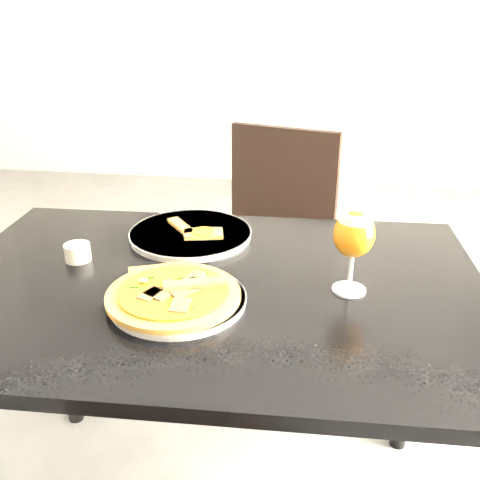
% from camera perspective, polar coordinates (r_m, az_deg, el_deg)
% --- Properties ---
extents(dining_table, '(1.23, 0.84, 0.75)m').
position_cam_1_polar(dining_table, '(1.22, -3.01, -8.18)').
color(dining_table, black).
rests_on(dining_table, ground).
extents(chair_far, '(0.52, 0.52, 0.91)m').
position_cam_1_polar(chair_far, '(1.93, 3.18, -0.81)').
color(chair_far, black).
rests_on(chair_far, ground).
extents(plate_main, '(0.30, 0.30, 0.01)m').
position_cam_1_polar(plate_main, '(1.10, -6.62, -6.33)').
color(plate_main, silver).
rests_on(plate_main, dining_table).
extents(pizza, '(0.27, 0.27, 0.03)m').
position_cam_1_polar(pizza, '(1.09, -7.05, -5.66)').
color(pizza, '#A26E27').
rests_on(pizza, plate_main).
extents(plate_second, '(0.34, 0.34, 0.02)m').
position_cam_1_polar(plate_second, '(1.40, -5.29, 0.63)').
color(plate_second, silver).
rests_on(plate_second, dining_table).
extents(crust_scraps, '(0.17, 0.13, 0.01)m').
position_cam_1_polar(crust_scraps, '(1.38, -4.72, 0.97)').
color(crust_scraps, '#A26E27').
rests_on(crust_scraps, plate_second).
extents(loose_crust, '(0.12, 0.07, 0.01)m').
position_cam_1_polar(loose_crust, '(1.23, -9.03, -3.09)').
color(loose_crust, '#A26E27').
rests_on(loose_crust, dining_table).
extents(sauce_cup, '(0.06, 0.06, 0.04)m').
position_cam_1_polar(sauce_cup, '(1.32, -16.95, -1.18)').
color(sauce_cup, beige).
rests_on(sauce_cup, dining_table).
extents(beer_glass, '(0.09, 0.09, 0.18)m').
position_cam_1_polar(beer_glass, '(1.11, 12.07, 0.54)').
color(beer_glass, silver).
rests_on(beer_glass, dining_table).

